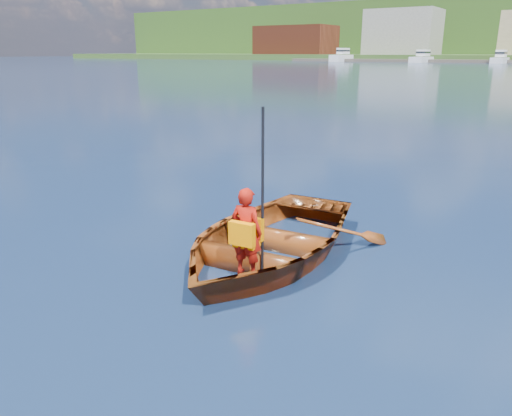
{
  "coord_description": "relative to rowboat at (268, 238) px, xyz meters",
  "views": [
    {
      "loc": [
        4.95,
        -5.76,
        2.87
      ],
      "look_at": [
        1.14,
        0.03,
        0.7
      ],
      "focal_mm": 35.0,
      "sensor_mm": 36.0,
      "label": 1
    }
  ],
  "objects": [
    {
      "name": "child_paddler",
      "position": [
        0.23,
        -0.88,
        0.42
      ],
      "size": [
        0.45,
        0.37,
        2.15
      ],
      "color": "#AF140A",
      "rests_on": "ground"
    },
    {
      "name": "rowboat",
      "position": [
        0.0,
        0.0,
        0.0
      ],
      "size": [
        3.25,
        4.29,
        0.84
      ],
      "color": "brown",
      "rests_on": "ground"
    },
    {
      "name": "ground",
      "position": [
        -1.34,
        -0.03,
        -0.27
      ],
      "size": [
        600.0,
        600.0,
        0.0
      ],
      "color": "#141F3F",
      "rests_on": "ground"
    }
  ]
}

